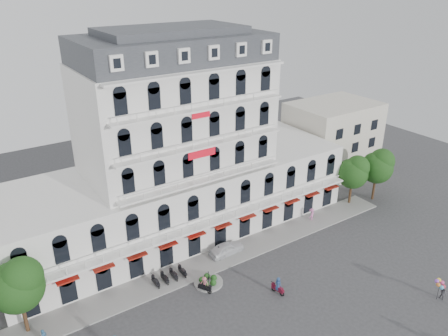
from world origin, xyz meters
TOP-DOWN VIEW (x-y plane):
  - ground at (0.00, 0.00)m, footprint 120.00×120.00m
  - sidewalk at (0.00, 9.00)m, footprint 53.00×4.00m
  - main_building at (0.00, 18.00)m, footprint 45.00×15.00m
  - flank_building_east at (30.00, 20.00)m, footprint 14.00×10.00m
  - traffic_island at (-3.00, 6.00)m, footprint 3.20×3.20m
  - parked_scooter_row at (-6.35, 8.80)m, footprint 4.40×1.80m
  - tree_west_inner at (-20.95, 9.48)m, footprint 4.76×4.76m
  - tree_east_inner at (24.05, 9.98)m, footprint 4.40×4.37m
  - tree_east_outer at (28.05, 8.98)m, footprint 4.65×4.65m
  - parked_car at (1.76, 9.50)m, footprint 4.60×2.03m
  - rider_east at (2.27, 0.53)m, footprint 0.65×1.69m
  - rider_center at (-4.07, 5.05)m, footprint 1.03×1.55m
  - pedestrian_mid at (0.65, 9.50)m, footprint 0.94×0.55m
  - pedestrian_right at (15.83, 9.50)m, footprint 1.38×1.11m
  - balloon_vendor at (15.73, -9.56)m, footprint 1.26×1.19m

SIDE VIEW (x-z plane):
  - ground at x=0.00m, z-range 0.00..0.00m
  - parked_scooter_row at x=-6.35m, z-range -0.55..0.55m
  - sidewalk at x=0.00m, z-range 0.00..0.16m
  - traffic_island at x=-3.00m, z-range -0.54..1.06m
  - pedestrian_mid at x=0.65m, z-range 0.00..1.51m
  - parked_car at x=1.76m, z-range 0.00..1.54m
  - pedestrian_right at x=15.83m, z-range 0.00..1.86m
  - rider_center at x=-4.07m, z-range 0.02..1.95m
  - rider_east at x=2.27m, z-range -0.02..2.01m
  - balloon_vendor at x=15.73m, z-range 0.10..2.55m
  - tree_east_inner at x=24.05m, z-range 1.43..9.00m
  - tree_east_outer at x=28.05m, z-range 1.52..9.58m
  - tree_west_inner at x=-20.95m, z-range 1.56..9.81m
  - flank_building_east at x=30.00m, z-range 0.00..12.00m
  - main_building at x=0.00m, z-range -2.94..22.86m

